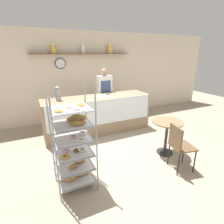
{
  "coord_description": "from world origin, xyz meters",
  "views": [
    {
      "loc": [
        -1.53,
        -2.79,
        2.06
      ],
      "look_at": [
        0.0,
        0.48,
        0.84
      ],
      "focal_mm": 28.0,
      "sensor_mm": 36.0,
      "label": 1
    }
  ],
  "objects": [
    {
      "name": "person_worker",
      "position": [
        0.41,
        1.89,
        0.9
      ],
      "size": [
        0.43,
        0.23,
        1.65
      ],
      "color": "#282833",
      "rests_on": "ground_plane"
    },
    {
      "name": "cafe_table",
      "position": [
        0.92,
        -0.26,
        0.54
      ],
      "size": [
        0.63,
        0.63,
        0.73
      ],
      "color": "#262628",
      "rests_on": "ground_plane"
    },
    {
      "name": "ground_plane",
      "position": [
        0.0,
        0.0,
        0.0
      ],
      "size": [
        14.0,
        14.0,
        0.0
      ],
      "primitive_type": "plane",
      "color": "gray"
    },
    {
      "name": "donut_tray_counter",
      "position": [
        0.15,
        1.39,
        1.0
      ],
      "size": [
        0.44,
        0.3,
        0.05
      ],
      "color": "white",
      "rests_on": "display_counter"
    },
    {
      "name": "cafe_chair",
      "position": [
        0.72,
        -0.8,
        0.53
      ],
      "size": [
        0.45,
        0.45,
        0.87
      ],
      "rotation": [
        0.0,
        0.0,
        7.65
      ],
      "color": "black",
      "rests_on": "ground_plane"
    },
    {
      "name": "display_counter",
      "position": [
        0.0,
        1.37,
        0.49
      ],
      "size": [
        2.81,
        0.72,
        0.99
      ],
      "color": "#937A5B",
      "rests_on": "ground_plane"
    },
    {
      "name": "coffee_carafe",
      "position": [
        -0.98,
        1.4,
        1.15
      ],
      "size": [
        0.13,
        0.13,
        0.33
      ],
      "color": "gray",
      "rests_on": "display_counter"
    },
    {
      "name": "back_wall",
      "position": [
        -0.0,
        2.66,
        1.36
      ],
      "size": [
        10.0,
        0.3,
        2.7
      ],
      "color": "beige",
      "rests_on": "ground_plane"
    },
    {
      "name": "pastry_rack",
      "position": [
        -1.05,
        -0.41,
        0.73
      ],
      "size": [
        0.6,
        0.51,
        1.56
      ],
      "color": "gray",
      "rests_on": "ground_plane"
    }
  ]
}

